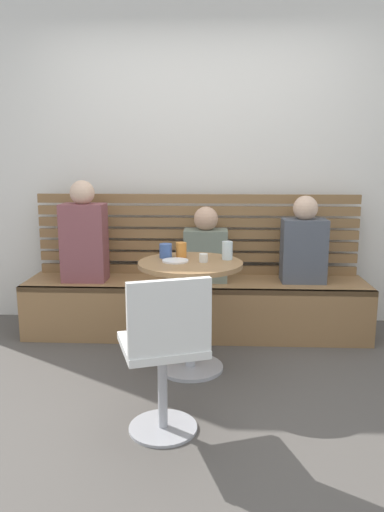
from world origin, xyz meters
TOP-DOWN VIEW (x-y plane):
  - ground at (0.00, 0.00)m, footprint 8.00×8.00m
  - back_wall at (0.00, 1.64)m, footprint 5.20×0.10m
  - booth_bench at (0.00, 1.20)m, footprint 2.70×0.52m
  - booth_backrest at (0.00, 1.44)m, footprint 2.65×0.04m
  - cafe_table at (-0.01, 0.52)m, footprint 0.68×0.68m
  - white_chair at (-0.09, -0.29)m, footprint 0.51×0.51m
  - person_adult at (-0.88, 1.17)m, footprint 0.34×0.22m
  - person_child_left at (0.08, 1.22)m, footprint 0.34×0.22m
  - person_child_middle at (0.84, 1.22)m, footprint 0.34×0.22m
  - cup_espresso_small at (0.08, 0.51)m, footprint 0.06×0.06m
  - cup_glass_tall at (0.23, 0.61)m, footprint 0.07×0.07m
  - cup_mug_blue at (-0.18, 0.64)m, footprint 0.08×0.08m
  - cup_tumbler_orange at (-0.08, 0.67)m, footprint 0.07×0.07m
  - plate_small at (-0.10, 0.52)m, footprint 0.17×0.17m

SIDE VIEW (x-z plane):
  - ground at x=0.00m, z-range 0.00..0.00m
  - booth_bench at x=0.00m, z-range 0.00..0.44m
  - white_chair at x=-0.09m, z-range 0.04..0.89m
  - cafe_table at x=-0.01m, z-range 0.15..0.89m
  - person_child_left at x=0.08m, z-range 0.40..0.99m
  - person_child_middle at x=0.84m, z-range 0.40..1.08m
  - plate_small at x=-0.10m, z-range 0.74..0.75m
  - cup_espresso_small at x=0.08m, z-range 0.74..0.79m
  - booth_backrest at x=0.00m, z-range 0.44..1.11m
  - cup_mug_blue at x=-0.18m, z-range 0.74..0.83m
  - cup_tumbler_orange at x=-0.08m, z-range 0.74..0.84m
  - person_adult at x=-0.88m, z-range 0.40..1.19m
  - cup_glass_tall at x=0.23m, z-range 0.74..0.86m
  - back_wall at x=0.00m, z-range 0.00..2.90m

